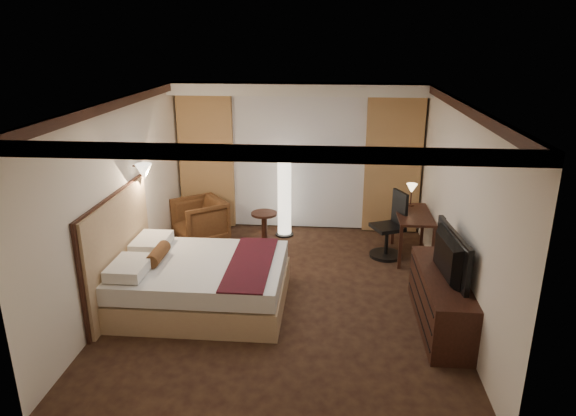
# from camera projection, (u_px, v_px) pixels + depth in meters

# --- Properties ---
(floor) EXTENTS (4.50, 5.50, 0.01)m
(floor) POSITION_uv_depth(u_px,v_px,m) (286.00, 294.00, 7.28)
(floor) COLOR black
(floor) RESTS_ON ground
(ceiling) EXTENTS (4.50, 5.50, 0.01)m
(ceiling) POSITION_uv_depth(u_px,v_px,m) (285.00, 101.00, 6.42)
(ceiling) COLOR white
(ceiling) RESTS_ON back_wall
(back_wall) EXTENTS (4.50, 0.02, 2.70)m
(back_wall) POSITION_uv_depth(u_px,v_px,m) (299.00, 157.00, 9.44)
(back_wall) COLOR #EEE5CE
(back_wall) RESTS_ON floor
(left_wall) EXTENTS (0.02, 5.50, 2.70)m
(left_wall) POSITION_uv_depth(u_px,v_px,m) (122.00, 199.00, 7.03)
(left_wall) COLOR #EEE5CE
(left_wall) RESTS_ON floor
(right_wall) EXTENTS (0.02, 5.50, 2.70)m
(right_wall) POSITION_uv_depth(u_px,v_px,m) (458.00, 208.00, 6.67)
(right_wall) COLOR #EEE5CE
(right_wall) RESTS_ON floor
(crown_molding) EXTENTS (4.50, 5.50, 0.12)m
(crown_molding) POSITION_uv_depth(u_px,v_px,m) (285.00, 106.00, 6.44)
(crown_molding) COLOR black
(crown_molding) RESTS_ON ceiling
(soffit) EXTENTS (4.50, 0.50, 0.20)m
(soffit) POSITION_uv_depth(u_px,v_px,m) (298.00, 89.00, 8.81)
(soffit) COLOR white
(soffit) RESTS_ON ceiling
(curtain_sheer) EXTENTS (2.48, 0.04, 2.45)m
(curtain_sheer) POSITION_uv_depth(u_px,v_px,m) (299.00, 163.00, 9.40)
(curtain_sheer) COLOR silver
(curtain_sheer) RESTS_ON back_wall
(curtain_left_drape) EXTENTS (1.00, 0.14, 2.45)m
(curtain_left_drape) POSITION_uv_depth(u_px,v_px,m) (207.00, 162.00, 9.48)
(curtain_left_drape) COLOR tan
(curtain_left_drape) RESTS_ON back_wall
(curtain_right_drape) EXTENTS (1.00, 0.14, 2.45)m
(curtain_right_drape) POSITION_uv_depth(u_px,v_px,m) (393.00, 166.00, 9.21)
(curtain_right_drape) COLOR tan
(curtain_right_drape) RESTS_ON back_wall
(wall_sconce) EXTENTS (0.24, 0.24, 0.24)m
(wall_sconce) POSITION_uv_depth(u_px,v_px,m) (144.00, 172.00, 7.38)
(wall_sconce) COLOR white
(wall_sconce) RESTS_ON left_wall
(bed) EXTENTS (2.20, 1.72, 0.65)m
(bed) POSITION_uv_depth(u_px,v_px,m) (203.00, 283.00, 6.90)
(bed) COLOR white
(bed) RESTS_ON floor
(headboard) EXTENTS (0.12, 2.02, 1.50)m
(headboard) POSITION_uv_depth(u_px,v_px,m) (119.00, 251.00, 6.85)
(headboard) COLOR tan
(headboard) RESTS_ON floor
(armchair) EXTENTS (1.09, 1.10, 0.83)m
(armchair) POSITION_uv_depth(u_px,v_px,m) (200.00, 218.00, 9.05)
(armchair) COLOR #4B2A16
(armchair) RESTS_ON floor
(side_table) EXTENTS (0.46, 0.46, 0.51)m
(side_table) POSITION_uv_depth(u_px,v_px,m) (264.00, 226.00, 9.13)
(side_table) COLOR black
(side_table) RESTS_ON floor
(floor_lamp) EXTENTS (0.33, 0.33, 1.55)m
(floor_lamp) POSITION_uv_depth(u_px,v_px,m) (284.00, 195.00, 9.16)
(floor_lamp) COLOR white
(floor_lamp) RESTS_ON floor
(desk) EXTENTS (0.55, 1.10, 0.75)m
(desk) POSITION_uv_depth(u_px,v_px,m) (412.00, 235.00, 8.40)
(desk) COLOR black
(desk) RESTS_ON floor
(desk_lamp) EXTENTS (0.18, 0.18, 0.34)m
(desk_lamp) POSITION_uv_depth(u_px,v_px,m) (411.00, 196.00, 8.61)
(desk_lamp) COLOR #FFD899
(desk_lamp) RESTS_ON desk
(office_chair) EXTENTS (0.71, 0.71, 1.11)m
(office_chair) POSITION_uv_depth(u_px,v_px,m) (388.00, 225.00, 8.33)
(office_chair) COLOR black
(office_chair) RESTS_ON floor
(dresser) EXTENTS (0.50, 1.79, 0.70)m
(dresser) POSITION_uv_depth(u_px,v_px,m) (440.00, 300.00, 6.39)
(dresser) COLOR black
(dresser) RESTS_ON floor
(television) EXTENTS (0.78, 1.22, 0.15)m
(television) POSITION_uv_depth(u_px,v_px,m) (443.00, 250.00, 6.18)
(television) COLOR black
(television) RESTS_ON dresser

